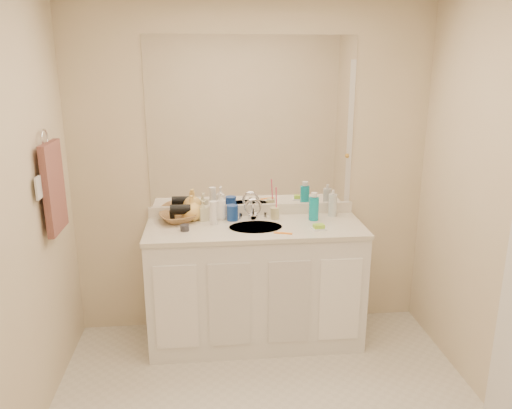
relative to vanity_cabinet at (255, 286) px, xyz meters
The scene contains 25 objects.
wall_back 0.82m from the vanity_cabinet, 90.00° to the left, with size 2.60×0.02×2.40m, color beige.
vanity_cabinet is the anchor object (origin of this frame).
countertop 0.44m from the vanity_cabinet, ahead, with size 1.52×0.57×0.03m, color beige.
backsplash 0.56m from the vanity_cabinet, 90.00° to the left, with size 1.52×0.03×0.08m, color silver.
sink_basin 0.44m from the vanity_cabinet, 90.00° to the right, with size 0.37×0.37×0.02m, color beige.
faucet 0.53m from the vanity_cabinet, 90.00° to the left, with size 0.02×0.02×0.11m, color silver.
mirror 1.17m from the vanity_cabinet, 90.00° to the left, with size 1.48×0.01×1.20m, color white.
blue_mug 0.55m from the vanity_cabinet, 135.68° to the left, with size 0.08×0.08×0.11m, color navy.
tan_cup 0.54m from the vanity_cabinet, 42.96° to the left, with size 0.06×0.06×0.09m, color #C4BD8A.
toothbrush 0.64m from the vanity_cabinet, 41.20° to the left, with size 0.01×0.01×0.18m, color #E63C64.
mouthwash_bottle 0.70m from the vanity_cabinet, 12.50° to the left, with size 0.07×0.07×0.17m, color #0E97AC.
clear_pump_bottle 0.82m from the vanity_cabinet, 16.77° to the left, with size 0.06×0.06×0.16m, color silver.
soap_dish 0.64m from the vanity_cabinet, 15.76° to the right, with size 0.09×0.07×0.01m, color white.
green_soap 0.65m from the vanity_cabinet, 15.76° to the right, with size 0.07×0.05×0.03m, color #91D032.
orange_comb 0.52m from the vanity_cabinet, 45.92° to the right, with size 0.12×0.03×0.01m, color orange.
dark_jar 0.68m from the vanity_cabinet, behind, with size 0.06×0.06×0.04m, color #2F2D33.
extra_white_bottle 0.61m from the vanity_cabinet, 167.43° to the left, with size 0.05×0.05×0.17m, color white.
soap_bottle_white 0.63m from the vanity_cabinet, 141.91° to the left, with size 0.08×0.08×0.20m, color white.
soap_bottle_cream 0.66m from the vanity_cabinet, 155.33° to the left, with size 0.07×0.07×0.15m, color beige.
soap_bottle_yellow 0.72m from the vanity_cabinet, 157.94° to the left, with size 0.14×0.14×0.18m, color #FDC962.
wicker_basket 0.74m from the vanity_cabinet, 164.47° to the left, with size 0.25×0.25×0.06m, color brown.
hair_dryer 0.77m from the vanity_cabinet, 163.91° to the left, with size 0.07×0.07×0.15m, color black.
towel_ring 1.71m from the vanity_cabinet, 168.86° to the right, with size 0.11×0.11×0.01m, color silver.
hand_towel 1.52m from the vanity_cabinet, 168.69° to the right, with size 0.04×0.32×0.55m, color brown.
switch_plate 1.61m from the vanity_cabinet, 160.52° to the right, with size 0.01×0.09×0.13m, color silver.
Camera 1 is at (-0.32, -2.26, 1.99)m, focal length 35.00 mm.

